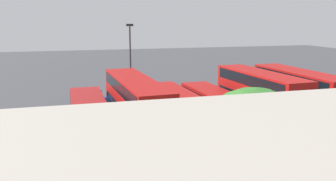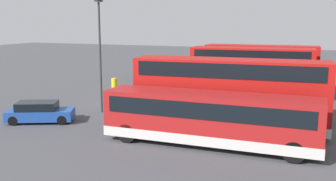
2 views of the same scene
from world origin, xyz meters
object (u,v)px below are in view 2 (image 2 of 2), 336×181
Objects in this scene: bus_single_deck_third at (236,87)px; bus_single_deck_fourth at (227,94)px; car_small_green at (40,112)px; bus_double_decker_fifth at (229,92)px; waste_bin_yellow at (114,83)px; bus_single_deck_sixth at (210,118)px; bus_double_decker_second at (251,71)px; box_truck_blue at (276,67)px; bus_double_decker_near_end at (261,67)px; lamp_post_tall at (100,47)px; car_hatchback_silver at (150,73)px.

bus_single_deck_fourth is at bearing 0.30° from bus_single_deck_third.
bus_single_deck_fourth is 2.55× the size of car_small_green.
bus_double_decker_fifth is 18.89m from waste_bin_yellow.
bus_double_decker_second is at bearing -179.18° from bus_single_deck_sixth.
waste_bin_yellow is at bearing -55.71° from box_truck_blue.
bus_double_decker_second is 18.30m from car_small_green.
bus_double_decker_second is at bearing 86.98° from waste_bin_yellow.
bus_double_decker_fifth is (14.51, 0.19, 0.00)m from bus_double_decker_near_end.
bus_single_deck_sixth is (18.00, -0.08, -0.82)m from bus_double_decker_near_end.
bus_single_deck_fourth is 18.17m from box_truck_blue.
car_small_green is (9.88, -11.52, -0.92)m from bus_single_deck_third.
bus_single_deck_fourth is (3.17, 0.02, 0.00)m from bus_single_deck_third.
bus_double_decker_near_end is 0.89× the size of bus_double_decker_fifth.
lamp_post_tall is (5.73, -9.10, 3.32)m from bus_single_deck_third.
lamp_post_tall reaches higher than waste_bin_yellow.
car_small_green is at bearing -77.34° from bus_double_decker_fifth.
car_hatchback_silver is at bearing -148.39° from bus_single_deck_sixth.
box_truck_blue is 18.51m from waste_bin_yellow.
bus_double_decker_near_end reaches higher than car_hatchback_silver.
bus_double_decker_near_end is at bearing 101.26° from waste_bin_yellow.
waste_bin_yellow is at bearing -155.54° from lamp_post_tall.
bus_single_deck_fourth is 1.01× the size of bus_single_deck_sixth.
waste_bin_yellow is (-10.27, -4.67, -4.46)m from lamp_post_tall.
bus_double_decker_near_end is 14.51m from bus_double_decker_fifth.
box_truck_blue is 23.45m from lamp_post_tall.
bus_single_deck_third and bus_single_deck_fourth have the same top height.
lamp_post_tall is at bearing -36.97° from bus_double_decker_near_end.
bus_double_decker_second is 1.40× the size of box_truck_blue.
bus_single_deck_third is at bearing 48.60° from car_hatchback_silver.
bus_double_decker_second is (3.66, -0.28, -0.00)m from bus_double_decker_near_end.
bus_double_decker_fifth is at bearing 0.77° from bus_double_decker_near_end.
bus_single_deck_sixth is at bearing 3.95° from bus_single_deck_third.
bus_double_decker_second is 0.89× the size of bus_double_decker_fifth.
bus_double_decker_second is 0.89× the size of bus_single_deck_fourth.
lamp_post_tall reaches higher than bus_single_deck_third.
bus_double_decker_near_end is at bearing 74.65° from car_hatchback_silver.
bus_double_decker_fifth is at bearing 14.18° from bus_single_deck_fourth.
bus_double_decker_fifth is 2.66× the size of car_hatchback_silver.
car_hatchback_silver is at bearing -119.19° from bus_double_decker_second.
car_small_green is at bearing 3.00° from car_hatchback_silver.
bus_double_decker_near_end is 1.04× the size of bus_single_deck_third.
bus_double_decker_near_end is 7.57m from box_truck_blue.
bus_double_decker_second reaches higher than bus_single_deck_fourth.
box_truck_blue is 0.91× the size of lamp_post_tall.
bus_double_decker_near_end reaches higher than bus_single_deck_third.
bus_double_decker_near_end and bus_double_decker_second have the same top height.
bus_single_deck_third reaches higher than car_small_green.
lamp_post_tall is at bearing -45.34° from bus_double_decker_second.
bus_single_deck_fourth is 4.11m from bus_double_decker_fifth.
bus_single_deck_third is at bearing 122.19° from lamp_post_tall.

